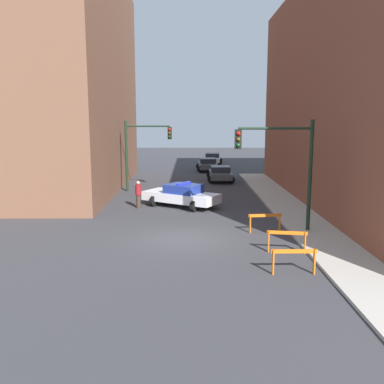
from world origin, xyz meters
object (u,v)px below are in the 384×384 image
(parked_car_mid, at_px, (208,164))
(pedestrian_crossing, at_px, (138,194))
(barrier_front, at_px, (294,257))
(traffic_light_far, at_px, (141,146))
(parked_car_far, at_px, (213,158))
(barrier_back, at_px, (265,220))
(parked_car_near, at_px, (220,173))
(barrier_mid, at_px, (287,238))
(police_car, at_px, (182,195))
(traffic_light_near, at_px, (286,159))

(parked_car_mid, height_order, pedestrian_crossing, pedestrian_crossing)
(pedestrian_crossing, relative_size, barrier_front, 1.04)
(parked_car_mid, bearing_deg, traffic_light_far, -115.16)
(parked_car_far, bearing_deg, barrier_back, -83.11)
(parked_car_near, height_order, barrier_back, parked_car_near)
(parked_car_mid, xyz_separation_m, barrier_mid, (2.09, -27.31, -0.06))
(police_car, bearing_deg, parked_car_far, 24.79)
(parked_car_near, height_order, barrier_front, parked_car_near)
(parked_car_mid, bearing_deg, parked_car_near, -85.51)
(traffic_light_near, relative_size, barrier_front, 3.25)
(traffic_light_far, bearing_deg, parked_car_far, 71.85)
(barrier_mid, relative_size, barrier_back, 0.99)
(parked_car_near, relative_size, parked_car_mid, 0.99)
(parked_car_near, distance_m, barrier_back, 16.89)
(pedestrian_crossing, distance_m, barrier_back, 8.72)
(parked_car_far, xyz_separation_m, barrier_back, (0.89, -30.81, -0.06))
(parked_car_far, distance_m, barrier_front, 36.36)
(police_car, bearing_deg, barrier_front, -128.23)
(parked_car_mid, relative_size, barrier_mid, 2.74)
(pedestrian_crossing, xyz_separation_m, barrier_mid, (7.03, -8.71, -0.24))
(parked_car_near, bearing_deg, barrier_mid, -85.80)
(parked_car_far, height_order, pedestrian_crossing, pedestrian_crossing)
(pedestrian_crossing, height_order, barrier_back, pedestrian_crossing)
(parked_car_mid, distance_m, pedestrian_crossing, 19.24)
(traffic_light_far, distance_m, parked_car_mid, 13.88)
(traffic_light_far, relative_size, police_car, 1.05)
(pedestrian_crossing, relative_size, barrier_mid, 1.04)
(parked_car_near, bearing_deg, parked_car_mid, 96.77)
(traffic_light_near, distance_m, traffic_light_far, 14.17)
(barrier_front, height_order, barrier_mid, same)
(police_car, relative_size, parked_car_far, 1.12)
(police_car, height_order, barrier_back, police_car)
(traffic_light_near, distance_m, barrier_front, 6.33)
(parked_car_mid, relative_size, parked_car_far, 0.98)
(barrier_front, bearing_deg, barrier_back, 90.44)
(traffic_light_far, bearing_deg, pedestrian_crossing, -85.62)
(police_car, bearing_deg, barrier_mid, -122.05)
(traffic_light_near, height_order, parked_car_mid, traffic_light_near)
(traffic_light_far, distance_m, parked_car_far, 20.30)
(parked_car_near, relative_size, barrier_back, 2.70)
(traffic_light_near, relative_size, barrier_mid, 3.27)
(parked_car_far, relative_size, barrier_front, 2.78)
(traffic_light_far, xyz_separation_m, barrier_back, (7.15, -11.70, -2.78))
(traffic_light_near, relative_size, traffic_light_far, 1.00)
(parked_car_far, distance_m, pedestrian_crossing, 25.87)
(barrier_mid, bearing_deg, traffic_light_far, 116.83)
(pedestrian_crossing, bearing_deg, barrier_back, 64.94)
(traffic_light_near, relative_size, pedestrian_crossing, 3.13)
(pedestrian_crossing, distance_m, barrier_front, 13.01)
(traffic_light_near, distance_m, barrier_mid, 4.32)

